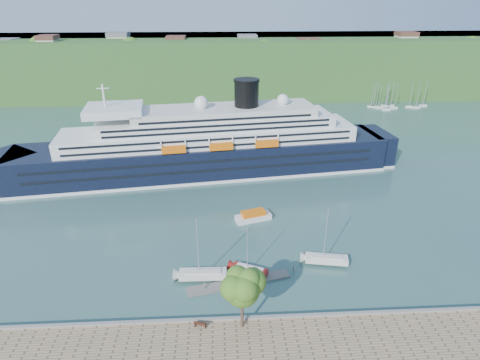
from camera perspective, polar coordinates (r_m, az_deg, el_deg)
name	(u,v)px	position (r m, az deg, el deg)	size (l,w,h in m)	color
ground	(247,323)	(58.02, 0.95, -19.68)	(400.00, 400.00, 0.00)	#315754
far_hillside	(224,64)	(188.45, -2.26, 16.10)	(400.00, 50.00, 24.00)	#2E5A24
quay_coping	(247,318)	(57.08, 0.97, -19.00)	(220.00, 0.50, 0.30)	slate
cruise_ship	(202,129)	(97.19, -5.39, 7.27)	(102.29, 14.90, 22.97)	black
park_bench	(200,323)	(56.03, -5.66, -19.64)	(1.68, 0.69, 1.08)	#3F1D12
promenade_tree	(242,297)	(52.84, 0.31, -16.25)	(5.99, 5.99, 9.91)	#315917
floating_pontoon	(239,283)	(64.03, -0.13, -14.39)	(16.33, 2.00, 0.36)	gray
sailboat_white_near	(202,252)	(62.00, -5.46, -10.13)	(8.13, 2.26, 10.51)	silver
sailboat_red	(250,253)	(63.49, 1.41, -10.34)	(6.36, 1.77, 8.22)	maroon
sailboat_white_far	(329,239)	(66.75, 12.50, -8.19)	(7.66, 2.13, 9.89)	silver
tender_launch	(253,216)	(79.59, 1.91, -5.07)	(7.15, 2.44, 1.97)	orange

